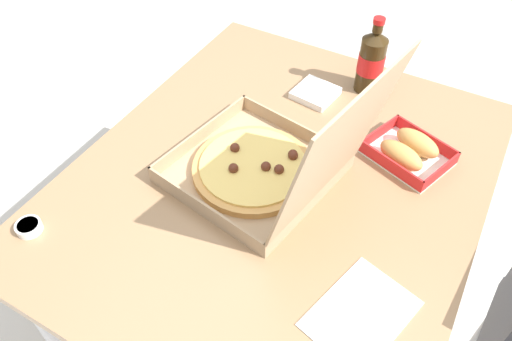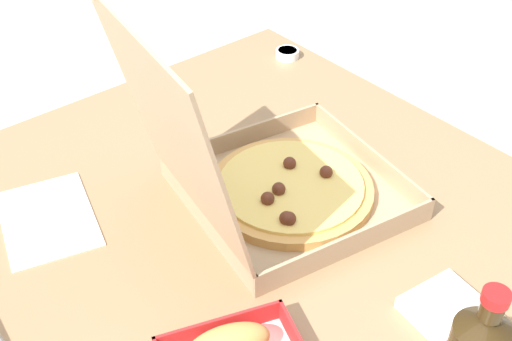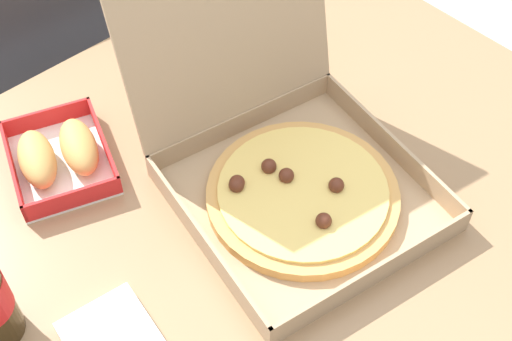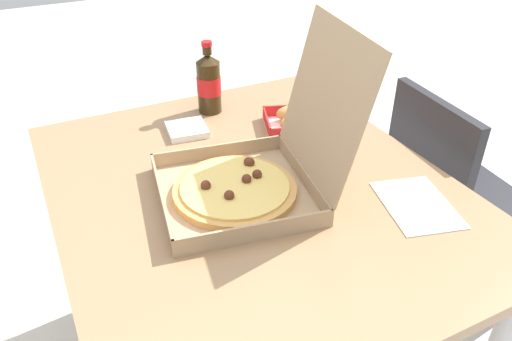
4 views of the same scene
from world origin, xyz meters
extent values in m
plane|color=beige|center=(0.00, 0.00, 0.00)|extent=(10.00, 10.00, 0.00)
cube|color=#997551|center=(0.00, 0.00, 0.71)|extent=(1.12, 0.93, 0.03)
cylinder|color=#B7B7BC|center=(-0.49, -0.40, 0.35)|extent=(0.05, 0.05, 0.69)
cylinder|color=#B7B7BC|center=(0.49, -0.40, 0.35)|extent=(0.05, 0.05, 0.69)
cylinder|color=#B7B7BC|center=(-0.49, 0.40, 0.35)|extent=(0.05, 0.05, 0.69)
cylinder|color=#B2B2B7|center=(-0.17, 0.61, 0.21)|extent=(0.03, 0.03, 0.43)
cube|color=tan|center=(0.02, -0.06, 0.73)|extent=(0.40, 0.40, 0.01)
cube|color=tan|center=(-0.01, -0.23, 0.75)|extent=(0.35, 0.06, 0.04)
cube|color=tan|center=(-0.15, -0.03, 0.75)|extent=(0.06, 0.35, 0.04)
cube|color=tan|center=(0.19, -0.09, 0.75)|extent=(0.06, 0.35, 0.04)
cube|color=tan|center=(0.05, 0.11, 0.75)|extent=(0.35, 0.06, 0.04)
cube|color=tan|center=(0.06, 0.16, 0.94)|extent=(0.36, 0.14, 0.34)
cylinder|color=tan|center=(0.02, -0.06, 0.74)|extent=(0.29, 0.29, 0.02)
cylinder|color=#EAC666|center=(0.02, -0.06, 0.75)|extent=(0.26, 0.26, 0.01)
sphere|color=#562819|center=(0.02, -0.02, 0.76)|extent=(0.02, 0.02, 0.02)
sphere|color=#562819|center=(-0.05, 0.02, 0.76)|extent=(0.02, 0.02, 0.02)
sphere|color=#562819|center=(-0.05, 0.01, 0.76)|extent=(0.02, 0.02, 0.02)
sphere|color=#562819|center=(0.00, -0.12, 0.76)|extent=(0.02, 0.02, 0.02)
sphere|color=#562819|center=(0.06, -0.09, 0.76)|extent=(0.02, 0.02, 0.02)
sphere|color=#562819|center=(0.01, 0.01, 0.76)|extent=(0.02, 0.02, 0.02)
cube|color=white|center=(-0.21, 0.25, 0.73)|extent=(0.20, 0.23, 0.00)
cube|color=red|center=(-0.24, 0.17, 0.75)|extent=(0.14, 0.05, 0.03)
cube|color=red|center=(-0.18, 0.34, 0.75)|extent=(0.14, 0.05, 0.03)
cube|color=red|center=(-0.28, 0.28, 0.75)|extent=(0.07, 0.18, 0.03)
cube|color=red|center=(-0.14, 0.23, 0.75)|extent=(0.07, 0.18, 0.03)
ellipsoid|color=tan|center=(-0.24, 0.26, 0.75)|extent=(0.09, 0.13, 0.05)
ellipsoid|color=tan|center=(-0.18, 0.24, 0.75)|extent=(0.09, 0.13, 0.05)
cylinder|color=#33230F|center=(-0.43, 0.06, 0.80)|extent=(0.07, 0.07, 0.16)
cone|color=#33230F|center=(-0.43, 0.06, 0.90)|extent=(0.07, 0.07, 0.02)
cylinder|color=#33230F|center=(-0.43, 0.06, 0.92)|extent=(0.03, 0.03, 0.02)
cylinder|color=red|center=(-0.43, 0.06, 0.94)|extent=(0.03, 0.03, 0.01)
cylinder|color=red|center=(-0.43, 0.06, 0.81)|extent=(0.07, 0.07, 0.06)
cube|color=white|center=(0.24, 0.31, 0.72)|extent=(0.24, 0.20, 0.00)
cube|color=white|center=(-0.33, -0.05, 0.73)|extent=(0.12, 0.12, 0.02)
cylinder|color=white|center=(0.41, -0.40, 0.73)|extent=(0.06, 0.06, 0.02)
cylinder|color=#DBBC66|center=(0.41, -0.40, 0.74)|extent=(0.05, 0.05, 0.01)
camera|label=1|loc=(0.74, 0.35, 1.60)|focal=34.77mm
camera|label=2|loc=(-0.62, 0.56, 1.49)|focal=45.91mm
camera|label=3|loc=(-0.47, -0.49, 1.58)|focal=49.02mm
camera|label=4|loc=(0.92, -0.45, 1.42)|focal=35.26mm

